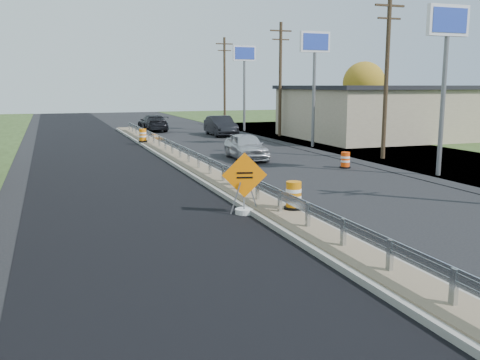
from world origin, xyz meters
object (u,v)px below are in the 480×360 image
object	(u,v)px
car_dark_far	(153,123)
barrel_median_near	(294,196)
barrel_shoulder_near	(345,160)
barrel_median_far	(143,136)
car_dark_mid	(221,126)
barrel_median_mid	(247,176)
car_silver	(246,146)
caution_sign	(244,199)

from	to	relation	value
car_dark_far	barrel_median_near	bearing A→B (deg)	86.20
barrel_median_near	barrel_shoulder_near	world-z (taller)	barrel_median_near
barrel_median_far	barrel_shoulder_near	bearing A→B (deg)	-60.83
barrel_shoulder_near	car_dark_mid	bearing A→B (deg)	91.74
barrel_median_far	car_dark_far	bearing A→B (deg)	75.98
barrel_median_mid	car_silver	distance (m)	9.57
barrel_median_far	car_dark_mid	bearing A→B (deg)	33.92
barrel_median_far	barrel_shoulder_near	distance (m)	16.72
caution_sign	barrel_median_near	world-z (taller)	caution_sign
barrel_median_mid	barrel_median_far	bearing A→B (deg)	93.37
caution_sign	barrel_shoulder_near	xyz separation A→B (m)	(8.50, 7.78, -0.13)
caution_sign	car_silver	bearing A→B (deg)	84.16
barrel_median_mid	barrel_median_far	world-z (taller)	barrel_median_far
barrel_median_mid	car_dark_mid	bearing A→B (deg)	74.81
car_dark_far	car_dark_mid	bearing A→B (deg)	124.43
barrel_median_mid	barrel_shoulder_near	size ratio (longest dim) A/B	1.03
barrel_shoulder_near	car_dark_far	distance (m)	26.76
barrel_shoulder_near	car_silver	xyz separation A→B (m)	(-3.74, 4.89, 0.36)
caution_sign	barrel_median_mid	world-z (taller)	caution_sign
barrel_median_near	car_silver	xyz separation A→B (m)	(3.31, 13.45, 0.09)
car_silver	barrel_median_mid	bearing A→B (deg)	-106.87
barrel_median_mid	car_dark_mid	xyz separation A→B (m)	(6.45, 23.76, 0.20)
barrel_median_mid	car_silver	size ratio (longest dim) A/B	0.19
caution_sign	barrel_median_far	size ratio (longest dim) A/B	2.23
barrel_median_far	car_dark_mid	size ratio (longest dim) A/B	0.18
barrel_median_near	car_silver	size ratio (longest dim) A/B	0.21
car_dark_mid	barrel_median_near	bearing A→B (deg)	-100.94
barrel_median_near	car_dark_mid	size ratio (longest dim) A/B	0.18
barrel_shoulder_near	car_dark_mid	distance (m)	19.69
barrel_median_mid	barrel_median_near	bearing A→B (deg)	-90.00
caution_sign	car_dark_mid	distance (m)	28.57
barrel_median_mid	car_silver	bearing A→B (deg)	69.77
car_dark_far	car_silver	bearing A→B (deg)	93.20
car_silver	barrel_shoulder_near	bearing A→B (deg)	-49.27
car_silver	barrel_median_near	bearing A→B (deg)	-100.47
barrel_median_near	car_dark_far	world-z (taller)	car_dark_far
barrel_shoulder_near	car_dark_mid	size ratio (longest dim) A/B	0.16
barrel_median_far	barrel_median_mid	bearing A→B (deg)	-86.63
barrel_median_near	barrel_shoulder_near	xyz separation A→B (m)	(7.05, 8.55, -0.27)
barrel_median_near	car_silver	distance (m)	13.85
barrel_median_far	barrel_shoulder_near	xyz separation A→B (m)	(8.15, -14.60, -0.28)
barrel_median_near	barrel_median_far	size ratio (longest dim) A/B	0.99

